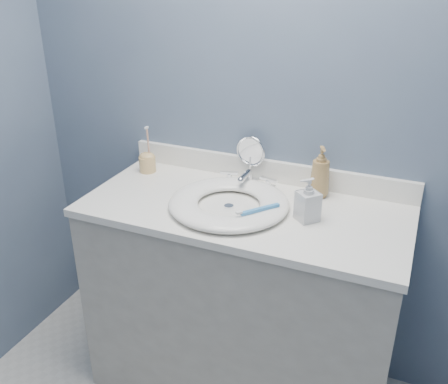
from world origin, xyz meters
The scene contains 12 objects.
back_wall centered at (0.00, 1.25, 1.20)m, with size 2.20×0.02×2.40m, color #4E5D75.
vanity_cabinet centered at (0.00, 0.97, 0.42)m, with size 1.20×0.55×0.85m, color #B2AEA3.
countertop centered at (0.00, 0.97, 0.86)m, with size 1.22×0.57×0.03m, color white.
backsplash centered at (0.00, 1.24, 0.93)m, with size 1.22×0.02×0.09m, color white.
basin centered at (-0.05, 0.94, 0.90)m, with size 0.45×0.45×0.04m, color white, non-canonical shape.
drain centered at (-0.05, 0.94, 0.88)m, with size 0.04×0.04×0.01m, color silver.
faucet centered at (-0.05, 1.14, 0.91)m, with size 0.25×0.13×0.07m.
makeup_mirror centered at (-0.07, 1.21, 0.99)m, with size 0.13×0.07×0.19m.
soap_bottle_amber centered at (0.24, 1.17, 0.98)m, with size 0.08×0.08×0.20m, color #9A7845.
soap_bottle_clear centered at (0.24, 0.96, 0.96)m, with size 0.07×0.07×0.16m, color silver.
toothbrush_holder centered at (-0.51, 1.13, 0.93)m, with size 0.07×0.07×0.21m.
toothbrush_lying centered at (0.09, 0.89, 0.92)m, with size 0.12×0.14×0.02m.
Camera 1 is at (0.58, -0.59, 1.73)m, focal length 40.00 mm.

